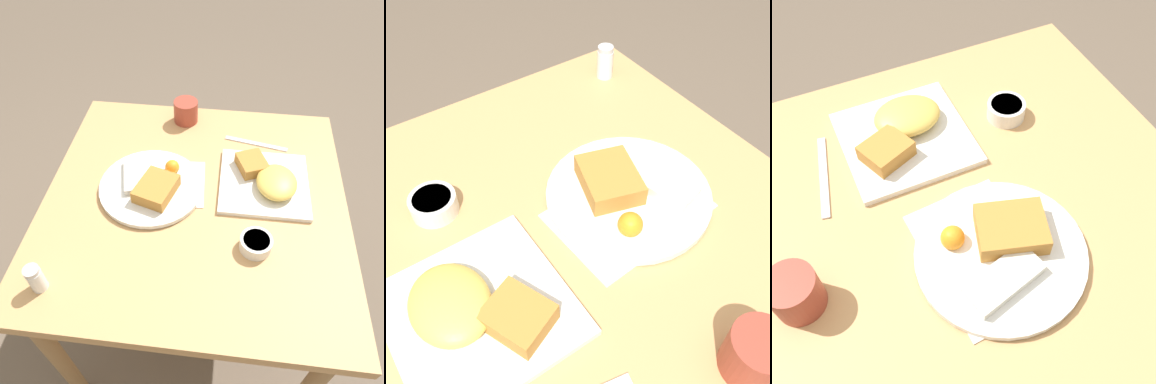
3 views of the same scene
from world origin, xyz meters
The scene contains 8 objects.
ground_plane centered at (0.00, 0.00, 0.00)m, with size 8.00×8.00×0.00m, color brown.
dining_table centered at (0.00, 0.00, 0.68)m, with size 0.88×0.88×0.78m.
menu_card centered at (0.05, 0.11, 0.78)m, with size 0.21×0.29×0.00m.
plate_square_near centered at (0.07, -0.21, 0.80)m, with size 0.26×0.26×0.06m.
plate_oval_far centered at (0.02, 0.13, 0.80)m, with size 0.31×0.31×0.05m.
sauce_ramekin centered at (-0.16, -0.18, 0.80)m, with size 0.08×0.08×0.04m.
butter_knife centered at (0.26, -0.18, 0.78)m, with size 0.06×0.21×0.00m.
coffee_mug centered at (0.36, 0.07, 0.82)m, with size 0.08×0.08×0.08m.
Camera 3 is at (0.24, 0.45, 1.49)m, focal length 42.00 mm.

